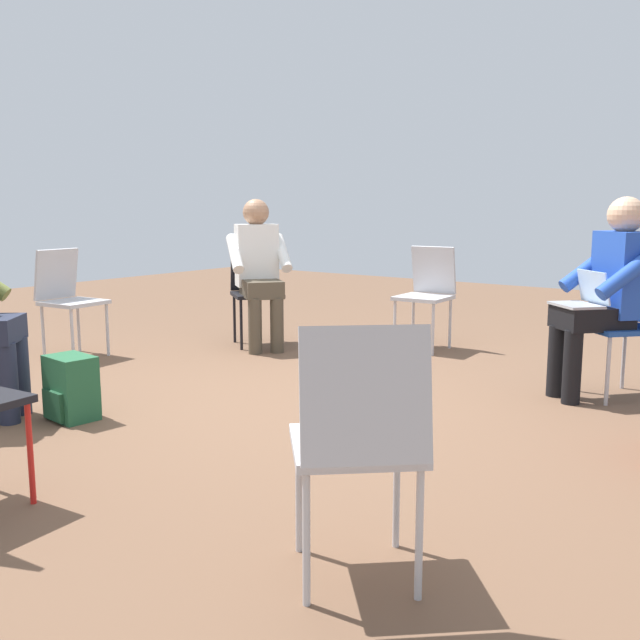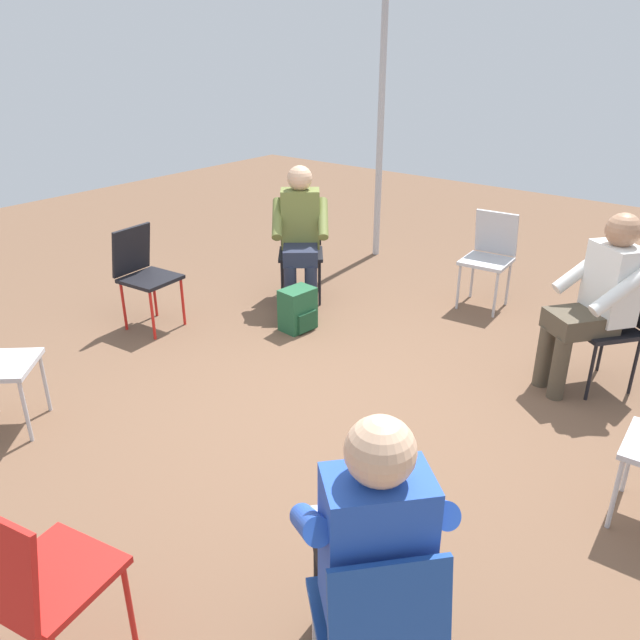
# 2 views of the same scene
# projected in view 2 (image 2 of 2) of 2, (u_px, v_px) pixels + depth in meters

# --- Properties ---
(ground_plane) EXTENTS (14.00, 14.00, 0.00)m
(ground_plane) POSITION_uv_depth(u_px,v_px,m) (336.00, 405.00, 4.18)
(ground_plane) COLOR brown
(chair_southwest) EXTENTS (0.57, 0.58, 0.85)m
(chair_southwest) POSITION_uv_depth(u_px,v_px,m) (614.00, 320.00, 4.24)
(chair_southwest) COLOR black
(chair_southwest) RESTS_ON ground
(chair_south) EXTENTS (0.43, 0.47, 0.85)m
(chair_south) POSITION_uv_depth(u_px,v_px,m) (490.00, 253.00, 5.55)
(chair_south) COLOR #B7B7BC
(chair_south) RESTS_ON ground
(chair_north) EXTENTS (0.47, 0.50, 0.85)m
(chair_north) POSITION_uv_depth(u_px,v_px,m) (34.00, 579.00, 2.21)
(chair_north) COLOR red
(chair_north) RESTS_ON ground
(chair_southeast) EXTENTS (0.58, 0.58, 0.85)m
(chair_southeast) POSITION_uv_depth(u_px,v_px,m) (301.00, 246.00, 5.75)
(chair_southeast) COLOR black
(chair_southeast) RESTS_ON ground
(chair_east) EXTENTS (0.47, 0.44, 0.85)m
(chair_east) POSITION_uv_depth(u_px,v_px,m) (143.00, 270.00, 5.13)
(chair_east) COLOR black
(chair_east) RESTS_ON ground
(chair_northwest) EXTENTS (0.59, 0.58, 0.85)m
(chair_northwest) POSITION_uv_depth(u_px,v_px,m) (378.00, 624.00, 2.04)
(chair_northwest) COLOR #1E4799
(chair_northwest) RESTS_ON ground
(person_with_laptop) EXTENTS (0.64, 0.63, 1.24)m
(person_with_laptop) POSITION_uv_depth(u_px,v_px,m) (368.00, 541.00, 2.11)
(person_with_laptop) COLOR black
(person_with_laptop) RESTS_ON ground
(person_in_olive) EXTENTS (0.63, 0.63, 1.24)m
(person_in_olive) POSITION_uv_depth(u_px,v_px,m) (300.00, 230.00, 5.51)
(person_in_olive) COLOR #23283D
(person_in_olive) RESTS_ON ground
(person_in_white) EXTENTS (0.63, 0.63, 1.24)m
(person_in_white) POSITION_uv_depth(u_px,v_px,m) (598.00, 295.00, 4.12)
(person_in_white) COLOR #4C4233
(person_in_white) RESTS_ON ground
(backpack_near_laptop_user) EXTENTS (0.27, 0.30, 0.36)m
(backpack_near_laptop_user) POSITION_uv_depth(u_px,v_px,m) (298.00, 312.00, 5.20)
(backpack_near_laptop_user) COLOR #235B38
(backpack_near_laptop_user) RESTS_ON ground
(tent_pole_near) EXTENTS (0.07, 0.07, 2.79)m
(tent_pole_near) POSITION_uv_depth(u_px,v_px,m) (381.00, 126.00, 6.52)
(tent_pole_near) COLOR #B2B2B7
(tent_pole_near) RESTS_ON ground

